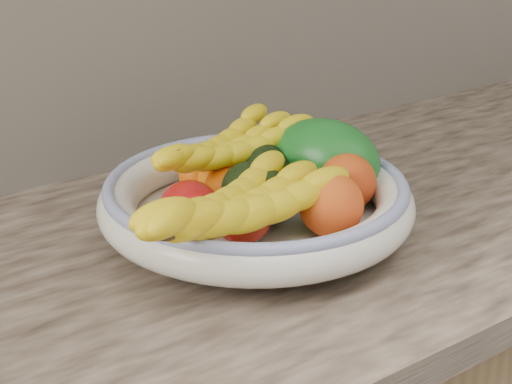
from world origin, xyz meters
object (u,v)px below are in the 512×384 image
(green_mango, at_px, (324,160))
(banana_bunch_back, at_px, (228,154))
(fruit_bowl, at_px, (256,201))
(banana_bunch_front, at_px, (237,213))

(green_mango, xyz_separation_m, banana_bunch_back, (-0.11, 0.07, 0.01))
(green_mango, bearing_deg, banana_bunch_back, 125.46)
(fruit_bowl, xyz_separation_m, green_mango, (0.11, 0.01, 0.03))
(green_mango, height_order, banana_bunch_back, green_mango)
(banana_bunch_back, xyz_separation_m, banana_bunch_front, (-0.09, -0.15, -0.01))
(green_mango, distance_m, banana_bunch_front, 0.22)
(fruit_bowl, height_order, green_mango, green_mango)
(banana_bunch_back, height_order, banana_bunch_front, banana_bunch_back)
(fruit_bowl, xyz_separation_m, banana_bunch_front, (-0.08, -0.08, 0.03))
(fruit_bowl, relative_size, banana_bunch_front, 1.25)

